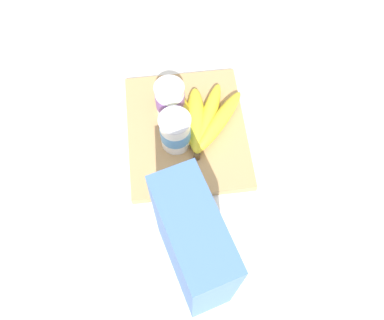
{
  "coord_description": "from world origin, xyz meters",
  "views": [
    {
      "loc": [
        -0.44,
        0.04,
        0.77
      ],
      "look_at": [
        -0.1,
        0.0,
        0.07
      ],
      "focal_mm": 37.38,
      "sensor_mm": 36.0,
      "label": 1
    }
  ],
  "objects": [
    {
      "name": "yogurt_cup_front",
      "position": [
        -0.03,
        0.03,
        0.06
      ],
      "size": [
        0.07,
        0.07,
        0.09
      ],
      "color": "white",
      "rests_on": "cutting_board"
    },
    {
      "name": "banana_bunch",
      "position": [
        0.01,
        -0.03,
        0.04
      ],
      "size": [
        0.19,
        0.18,
        0.04
      ],
      "color": "yellow",
      "rests_on": "cutting_board"
    },
    {
      "name": "cutting_board",
      "position": [
        0.0,
        0.0,
        0.01
      ],
      "size": [
        0.3,
        0.26,
        0.02
      ],
      "primitive_type": "cube",
      "color": "tan",
      "rests_on": "ground_plane"
    },
    {
      "name": "cereal_box",
      "position": [
        -0.29,
        0.02,
        0.13
      ],
      "size": [
        0.19,
        0.12,
        0.27
      ],
      "primitive_type": "cube",
      "rotation": [
        0.0,
        0.0,
        3.42
      ],
      "color": "#4770B7",
      "rests_on": "ground_plane"
    },
    {
      "name": "yogurt_cup_back",
      "position": [
        0.06,
        0.03,
        0.06
      ],
      "size": [
        0.06,
        0.06,
        0.08
      ],
      "color": "white",
      "rests_on": "cutting_board"
    },
    {
      "name": "ground_plane",
      "position": [
        0.0,
        0.0,
        0.0
      ],
      "size": [
        2.4,
        2.4,
        0.0
      ],
      "primitive_type": "plane",
      "color": "silver"
    }
  ]
}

